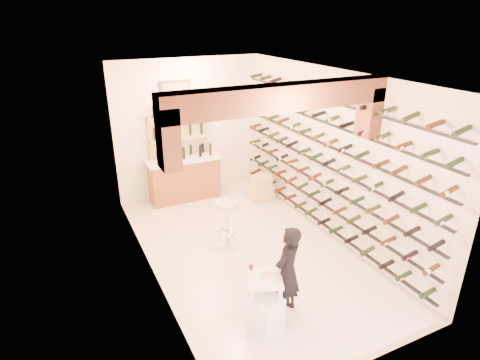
% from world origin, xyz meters
% --- Properties ---
extents(ground, '(6.00, 6.00, 0.00)m').
position_xyz_m(ground, '(0.00, 0.00, 0.00)').
color(ground, white).
rests_on(ground, ground).
extents(room_shell, '(3.52, 6.02, 3.21)m').
position_xyz_m(room_shell, '(0.00, -0.26, 2.25)').
color(room_shell, white).
rests_on(room_shell, ground).
extents(wine_rack, '(0.32, 5.70, 2.56)m').
position_xyz_m(wine_rack, '(1.53, 0.00, 1.55)').
color(wine_rack, black).
rests_on(wine_rack, ground).
extents(back_counter, '(1.70, 0.62, 1.29)m').
position_xyz_m(back_counter, '(-0.30, 2.65, 0.53)').
color(back_counter, '#9B5130').
rests_on(back_counter, ground).
extents(back_shelving, '(1.40, 0.31, 2.73)m').
position_xyz_m(back_shelving, '(-0.30, 2.89, 1.17)').
color(back_shelving, tan).
rests_on(back_shelving, ground).
extents(tasting_table, '(0.64, 0.64, 0.85)m').
position_xyz_m(tasting_table, '(-0.61, -1.72, 0.58)').
color(tasting_table, white).
rests_on(tasting_table, ground).
extents(white_stool, '(0.50, 0.50, 0.49)m').
position_xyz_m(white_stool, '(-0.69, -1.92, 0.25)').
color(white_stool, white).
rests_on(white_stool, ground).
extents(person, '(0.61, 0.54, 1.41)m').
position_xyz_m(person, '(-0.25, -1.75, 0.71)').
color(person, black).
rests_on(person, ground).
extents(chrome_barstool, '(0.46, 0.46, 0.89)m').
position_xyz_m(chrome_barstool, '(-0.25, 0.34, 0.51)').
color(chrome_barstool, silver).
rests_on(chrome_barstool, ground).
extents(crate_lower, '(0.58, 0.41, 0.34)m').
position_xyz_m(crate_lower, '(1.28, 1.81, 0.17)').
color(crate_lower, '#E3C27D').
rests_on(crate_lower, ground).
extents(crate_upper, '(0.45, 0.31, 0.26)m').
position_xyz_m(crate_upper, '(1.28, 1.81, 0.47)').
color(crate_upper, '#E3C27D').
rests_on(crate_upper, crate_lower).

